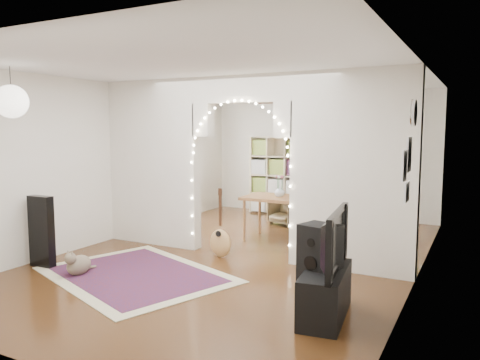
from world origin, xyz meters
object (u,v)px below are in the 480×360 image
at_px(dining_table, 279,201).
at_px(dining_chair_left, 286,212).
at_px(bookcase, 288,176).
at_px(floor_speaker, 319,270).
at_px(dining_chair_right, 354,214).
at_px(acoustic_guitar, 220,232).
at_px(media_console, 325,293).

height_order(dining_table, dining_chair_left, dining_table).
bearing_deg(bookcase, floor_speaker, -45.04).
relative_size(dining_table, dining_chair_right, 2.42).
distance_m(acoustic_guitar, bookcase, 3.81).
height_order(floor_speaker, bookcase, bookcase).
height_order(floor_speaker, dining_chair_right, floor_speaker).
xyz_separation_m(dining_chair_left, dining_chair_right, (1.25, 0.54, -0.03)).
distance_m(bookcase, dining_table, 2.45).
bearing_deg(floor_speaker, dining_chair_left, 132.34).
bearing_deg(acoustic_guitar, dining_table, 84.19).
height_order(bookcase, dining_table, bookcase).
relative_size(bookcase, dining_chair_left, 3.14).
xyz_separation_m(floor_speaker, bookcase, (-2.42, 5.15, 0.40)).
bearing_deg(dining_chair_left, bookcase, 125.49).
relative_size(media_console, dining_chair_right, 2.00).
bearing_deg(floor_speaker, dining_chair_right, 115.50).
bearing_deg(dining_chair_left, acoustic_guitar, -73.74).
bearing_deg(bookcase, dining_table, -51.60).
distance_m(floor_speaker, dining_chair_right, 4.70).
bearing_deg(acoustic_guitar, floor_speaker, -27.39).
xyz_separation_m(floor_speaker, dining_chair_right, (-0.78, 4.62, -0.25)).
bearing_deg(floor_speaker, media_console, -6.11).
bearing_deg(media_console, bookcase, 108.53).
bearing_deg(floor_speaker, dining_table, 135.94).
bearing_deg(dining_chair_left, floor_speaker, -48.18).
relative_size(floor_speaker, dining_chair_left, 1.72).
relative_size(bookcase, dining_table, 1.44).
height_order(acoustic_guitar, bookcase, bookcase).
height_order(media_console, dining_table, dining_table).
height_order(media_console, dining_chair_left, dining_chair_left).
bearing_deg(dining_table, media_console, -59.69).
xyz_separation_m(media_console, dining_chair_left, (-2.11, 4.12, 0.00)).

